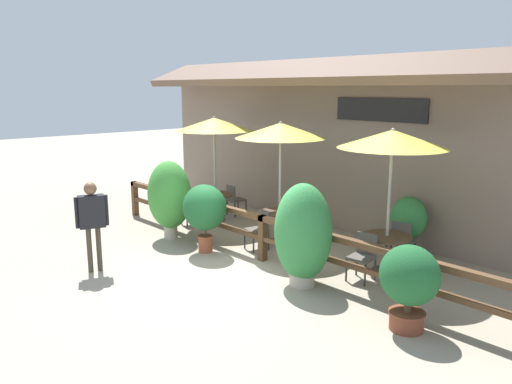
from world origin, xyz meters
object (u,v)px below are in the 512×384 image
Objects in this scene: dining_table_middle at (280,218)px; patio_umbrella_far at (392,139)px; patio_umbrella_middle at (281,131)px; chair_middle_wallside at (297,216)px; patio_umbrella_near at (214,125)px; chair_far_streetside at (363,254)px; dining_table_far at (387,243)px; chair_far_wallside at (403,239)px; potted_plant_broad_leaf at (170,196)px; potted_plant_corner_fern at (409,280)px; potted_plant_tall_tropical at (303,234)px; pedestrian at (92,215)px; chair_middle_streetside at (259,228)px; chair_near_streetside at (193,206)px; potted_plant_small_flowering at (409,220)px; chair_near_wallside at (234,198)px; dining_table_near at (215,199)px; potted_plant_entrance_palm at (205,209)px.

dining_table_middle is 3.35m from patio_umbrella_far.
patio_umbrella_middle is 3.20× the size of chair_middle_wallside.
chair_far_streetside is (5.19, -0.67, -2.06)m from patio_umbrella_near.
chair_far_wallside reaches higher than dining_table_far.
dining_table_far is at bearing 83.22° from chair_far_wallside.
potted_plant_broad_leaf reaches higher than potted_plant_corner_fern.
potted_plant_tall_tropical reaches higher than dining_table_far.
chair_middle_streetside is at bearing 179.03° from pedestrian.
patio_umbrella_near is 3.20× the size of chair_near_streetside.
potted_plant_small_flowering is (2.46, 1.35, 0.18)m from dining_table_middle.
chair_middle_wallside and chair_far_streetside have the same top height.
chair_near_streetside is 0.46× the size of potted_plant_tall_tropical.
patio_umbrella_middle is 2.18m from chair_middle_wallside.
chair_near_wallside is (0.04, 1.38, 0.00)m from chair_near_streetside.
potted_plant_tall_tropical reaches higher than dining_table_near.
dining_table_far is 0.51× the size of potted_plant_broad_leaf.
pedestrian is at bearing -54.31° from chair_near_streetside.
patio_umbrella_near reaches higher than potted_plant_tall_tropical.
patio_umbrella_middle is (2.57, -0.84, 2.06)m from chair_near_wallside.
chair_near_wallside is 5.70m from patio_umbrella_far.
potted_plant_broad_leaf is (0.66, -1.13, 0.54)m from chair_near_streetside.
potted_plant_broad_leaf reaches higher than dining_table_far.
potted_plant_small_flowering is (2.55, 0.67, 0.27)m from chair_middle_wallside.
potted_plant_entrance_palm is at bearing -110.00° from patio_umbrella_middle.
chair_middle_wallside is at bearing 51.68° from potted_plant_broad_leaf.
chair_middle_wallside reaches higher than dining_table_middle.
patio_umbrella_near is 5.45m from potted_plant_small_flowering.
patio_umbrella_near is at bearing 26.58° from chair_middle_wallside.
patio_umbrella_near reaches higher than chair_near_wallside.
patio_umbrella_near is at bearing 173.98° from chair_middle_streetside.
pedestrian is (-3.82, -4.10, -1.43)m from patio_umbrella_far.
patio_umbrella_middle and patio_umbrella_far have the same top height.
potted_plant_corner_fern is at bearing -3.33° from potted_plant_tall_tropical.
chair_near_streetside is at bearing -137.71° from pedestrian.
potted_plant_broad_leaf is (-4.65, -1.83, 0.45)m from dining_table_far.
patio_umbrella_near reaches higher than chair_far_streetside.
patio_umbrella_near is 3.26m from chair_middle_wallside.
chair_far_wallside is at bearing 42.20° from chair_middle_streetside.
chair_far_streetside is at bearing -94.75° from patio_umbrella_far.
potted_plant_small_flowering is (-0.24, 1.19, 0.18)m from dining_table_far.
dining_table_far is (5.25, 0.01, 0.00)m from dining_table_near.
potted_plant_corner_fern is (1.54, -1.84, 0.19)m from dining_table_far.
chair_near_wallside is 0.58× the size of potted_plant_entrance_palm.
potted_plant_entrance_palm is at bearing 26.08° from chair_far_wallside.
potted_plant_corner_fern reaches higher than dining_table_far.
dining_table_far is at bearing 3.37° from dining_table_middle.
potted_plant_corner_fern is (4.20, -0.99, 0.28)m from chair_middle_streetside.
potted_plant_corner_fern is at bearing -21.58° from patio_umbrella_middle.
potted_plant_small_flowering reaches higher than dining_table_near.
potted_plant_broad_leaf is at bearing -145.57° from potted_plant_small_flowering.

